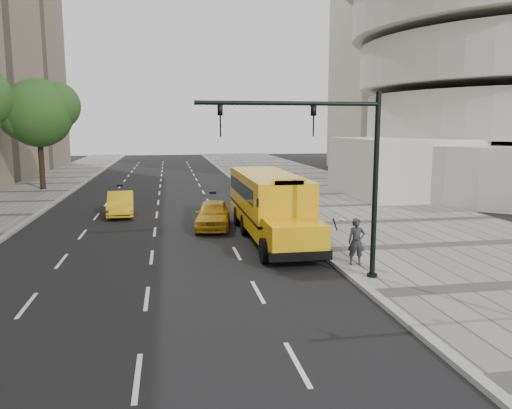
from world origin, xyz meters
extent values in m
plane|color=black|center=(0.00, 0.00, 0.00)|extent=(140.00, 140.00, 0.00)
cube|color=gray|center=(12.00, 0.00, 0.07)|extent=(12.00, 140.00, 0.15)
cube|color=gray|center=(6.00, 0.00, 0.07)|extent=(0.30, 140.00, 0.15)
cube|color=gray|center=(-8.00, 0.00, 0.07)|extent=(0.30, 140.00, 0.15)
cube|color=#BCB5A4|center=(28.00, 34.00, 17.50)|extent=(14.00, 12.00, 35.00)
cube|color=silver|center=(17.00, 10.00, 2.20)|extent=(8.00, 10.00, 4.40)
cylinder|color=black|center=(-10.50, 18.25, 2.82)|extent=(0.44, 0.44, 5.64)
sphere|color=#1F4617|center=(-10.50, 18.25, 6.35)|extent=(5.51, 5.51, 5.51)
sphere|color=#1F4617|center=(-9.12, 18.55, 6.95)|extent=(3.85, 3.85, 3.85)
sphere|color=#1F4617|center=(-11.60, 17.85, 5.95)|extent=(3.58, 3.58, 3.58)
cube|color=#E9A90F|center=(4.50, -1.48, 1.77)|extent=(2.50, 9.00, 2.45)
cube|color=#E9A90F|center=(4.50, -6.98, 1.10)|extent=(2.20, 2.00, 1.10)
cube|color=black|center=(4.50, -7.86, 0.55)|extent=(2.38, 0.25, 0.35)
cube|color=black|center=(4.50, -1.48, 1.25)|extent=(2.52, 9.00, 0.12)
cube|color=black|center=(4.50, -5.92, 2.25)|extent=(2.05, 0.10, 0.90)
cube|color=black|center=(4.50, -0.98, 2.25)|extent=(2.52, 7.50, 0.70)
cube|color=#E9A90F|center=(4.50, -5.93, 3.05)|extent=(1.40, 0.12, 0.28)
ellipsoid|color=silver|center=(6.02, -8.38, 1.90)|extent=(0.32, 0.32, 0.14)
cylinder|color=black|center=(5.78, -8.16, 1.70)|extent=(0.36, 0.47, 0.58)
cylinder|color=black|center=(3.37, -6.68, 0.50)|extent=(0.30, 1.00, 1.00)
cylinder|color=black|center=(5.63, -6.68, 0.50)|extent=(0.30, 1.00, 1.00)
cylinder|color=black|center=(3.37, -1.48, 0.50)|extent=(0.30, 1.00, 1.00)
cylinder|color=black|center=(5.63, -1.48, 0.50)|extent=(0.30, 1.00, 1.00)
cylinder|color=black|center=(3.37, 1.02, 0.50)|extent=(0.30, 1.00, 1.00)
cylinder|color=black|center=(5.63, 1.02, 0.50)|extent=(0.30, 1.00, 1.00)
imported|color=gold|center=(2.00, 0.44, 0.73)|extent=(2.33, 4.48, 1.46)
imported|color=gold|center=(-3.10, 5.18, 0.70)|extent=(1.74, 4.34, 1.40)
imported|color=#26292D|center=(6.61, -7.95, 1.03)|extent=(0.70, 0.52, 1.76)
cylinder|color=black|center=(6.60, -9.51, 3.20)|extent=(0.18, 0.18, 6.40)
cylinder|color=black|center=(6.60, -9.51, 0.12)|extent=(0.36, 0.36, 0.25)
cylinder|color=black|center=(3.60, -9.51, 6.00)|extent=(6.00, 0.14, 0.14)
imported|color=black|center=(4.40, -9.51, 5.45)|extent=(0.16, 0.20, 1.00)
imported|color=black|center=(1.40, -9.51, 5.45)|extent=(0.16, 0.20, 1.00)
camera|label=1|loc=(-0.23, -25.18, 5.28)|focal=35.00mm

